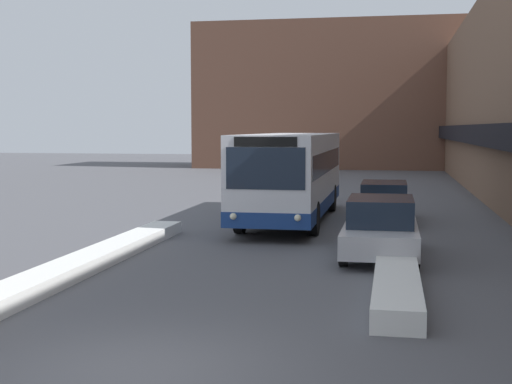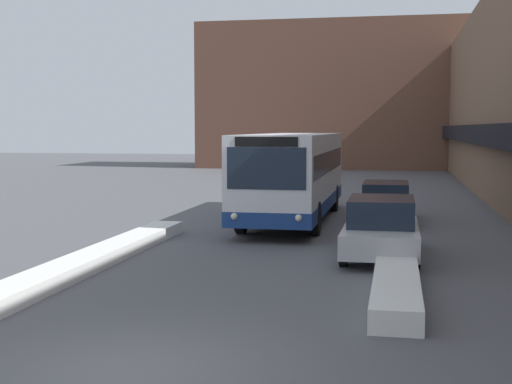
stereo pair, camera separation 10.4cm
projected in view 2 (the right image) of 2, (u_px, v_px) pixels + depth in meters
ground_plane at (128, 372)px, 9.75m from camera, size 160.00×160.00×0.00m
building_backdrop_far at (355, 96)px, 60.37m from camera, size 26.00×8.00×12.07m
snow_bank_left at (74, 267)px, 16.18m from camera, size 0.90×13.83×0.35m
snow_bank_right at (396, 266)px, 16.10m from camera, size 0.90×9.75×0.43m
city_bus at (293, 174)px, 25.48m from camera, size 2.64×10.89×3.13m
parked_car_front at (381, 228)px, 18.39m from camera, size 1.91×4.45×1.54m
parked_car_middle at (386, 202)px, 25.53m from camera, size 1.84×4.82×1.40m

